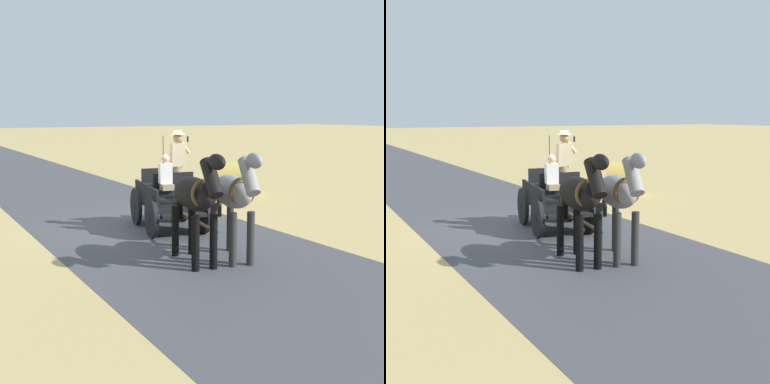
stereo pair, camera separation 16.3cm
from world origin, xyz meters
TOP-DOWN VIEW (x-y plane):
  - ground_plane at (0.00, 0.00)m, footprint 200.00×200.00m
  - road_surface at (0.00, 0.00)m, footprint 5.43×160.00m
  - horse_drawn_carriage at (-0.47, 0.60)m, footprint 1.83×4.51m
  - horse_near_side at (-0.31, 3.65)m, footprint 0.91×2.15m
  - horse_off_side at (0.47, 3.50)m, footprint 0.78×2.15m
  - hay_bale at (-4.92, -2.97)m, footprint 1.59×1.61m

SIDE VIEW (x-z plane):
  - ground_plane at x=0.00m, z-range 0.00..0.00m
  - road_surface at x=0.00m, z-range 0.00..0.01m
  - hay_bale at x=-4.92m, z-range 0.00..1.20m
  - horse_drawn_carriage at x=-0.47m, z-range -0.43..2.07m
  - horse_near_side at x=-0.31m, z-range 0.22..2.43m
  - horse_off_side at x=0.47m, z-range 0.22..2.43m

